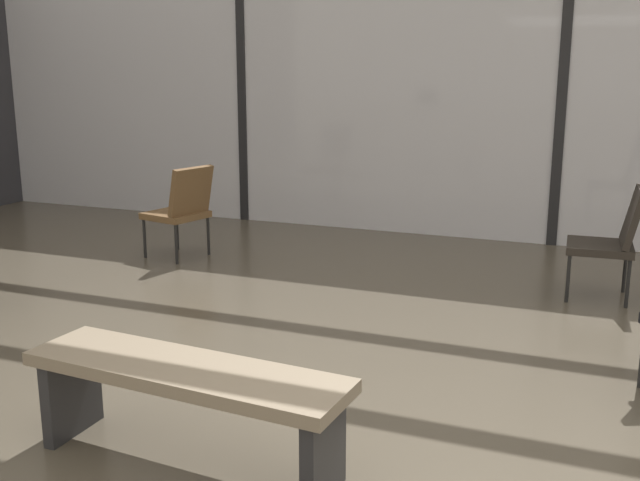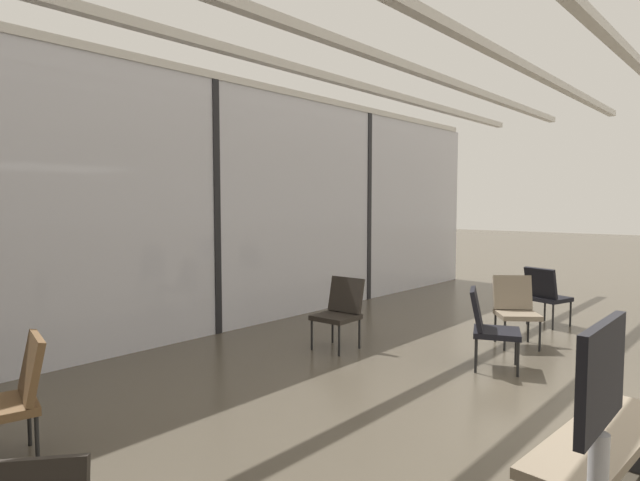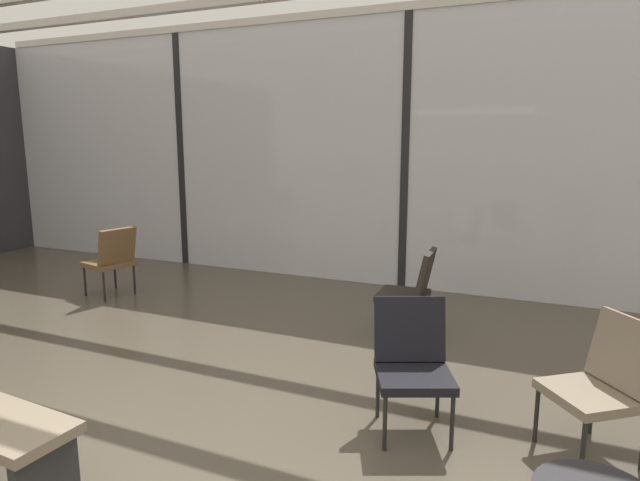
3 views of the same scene
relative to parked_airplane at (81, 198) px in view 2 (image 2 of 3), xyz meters
The scene contains 11 objects.
glass_curtain_wall 5.72m from the parked_airplane, 96.89° to the right, with size 14.00×0.08×3.46m, color silver.
window_mullion_1 5.72m from the parked_airplane, 96.89° to the right, with size 0.10×0.12×3.46m, color black.
window_mullion_2 6.34m from the parked_airplane, 63.62° to the right, with size 0.10×0.12×3.46m, color black.
ceiling_slats 9.14m from the parked_airplane, 94.37° to the right, with size 13.72×6.72×0.10m.
parked_airplane is the anchor object (origin of this frame).
lounge_chair_0 9.27m from the parked_airplane, 87.98° to the right, with size 0.65×0.67×0.87m.
lounge_chair_1 8.61m from the parked_airplane, 117.03° to the right, with size 0.62×0.59×0.87m.
lounge_chair_2 7.56m from the parked_airplane, 90.92° to the right, with size 0.55×0.50×0.87m.
lounge_chair_3 9.47m from the parked_airplane, 72.83° to the right, with size 0.64×0.61×0.87m.
lounge_chair_5 9.23m from the parked_airplane, 80.68° to the right, with size 0.71×0.70×0.87m.
waiting_bench 11.03m from the parked_airplane, 99.52° to the right, with size 1.52×0.49×0.47m.
Camera 2 is at (-4.38, -0.62, 1.79)m, focal length 29.26 mm.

